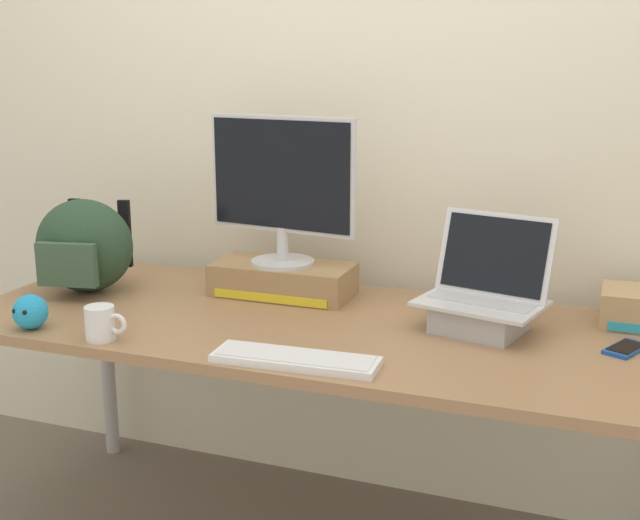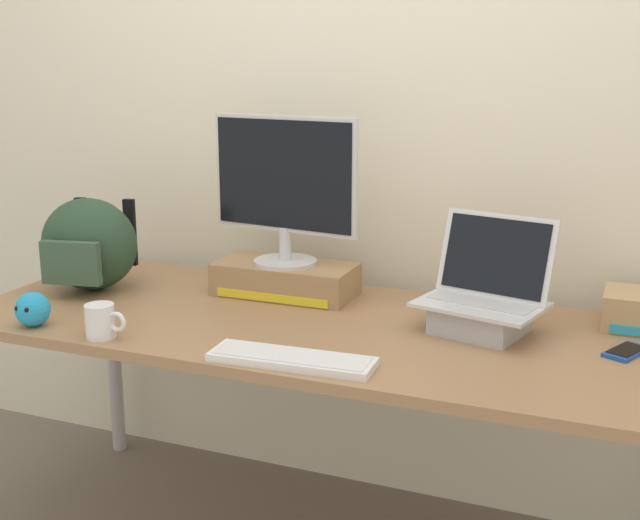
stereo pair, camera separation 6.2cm
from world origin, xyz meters
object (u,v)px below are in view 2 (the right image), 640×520
at_px(coffee_mug, 101,321).
at_px(open_laptop, 482,308).
at_px(messenger_backpack, 89,245).
at_px(cell_phone, 627,351).
at_px(toner_box_yellow, 285,279).
at_px(desktop_monitor, 284,186).
at_px(plush_toy, 33,309).
at_px(external_keyboard, 292,359).

bearing_deg(coffee_mug, open_laptop, 25.15).
height_order(messenger_backpack, coffee_mug, messenger_backpack).
relative_size(open_laptop, cell_phone, 2.42).
bearing_deg(toner_box_yellow, coffee_mug, -117.06).
height_order(open_laptop, messenger_backpack, open_laptop).
bearing_deg(messenger_backpack, toner_box_yellow, 4.92).
xyz_separation_m(toner_box_yellow, desktop_monitor, (-0.00, -0.00, 0.29)).
bearing_deg(desktop_monitor, cell_phone, -1.15).
relative_size(messenger_backpack, cell_phone, 2.28).
xyz_separation_m(desktop_monitor, messenger_backpack, (-0.60, -0.18, -0.20)).
xyz_separation_m(open_laptop, plush_toy, (-1.16, -0.42, -0.02)).
bearing_deg(external_keyboard, desktop_monitor, 112.98).
distance_m(toner_box_yellow, plush_toy, 0.75).
xyz_separation_m(toner_box_yellow, external_keyboard, (0.26, -0.53, -0.04)).
bearing_deg(toner_box_yellow, desktop_monitor, -100.44).
bearing_deg(desktop_monitor, open_laptop, -3.05).
bearing_deg(messenger_backpack, open_laptop, -9.03).
bearing_deg(plush_toy, desktop_monitor, 46.28).
height_order(cell_phone, plush_toy, plush_toy).
distance_m(cell_phone, plush_toy, 1.58).
distance_m(desktop_monitor, plush_toy, 0.81).
xyz_separation_m(messenger_backpack, plush_toy, (0.08, -0.36, -0.10)).
distance_m(external_keyboard, plush_toy, 0.78).
height_order(coffee_mug, plush_toy, plush_toy).
relative_size(cell_phone, plush_toy, 1.58).
distance_m(messenger_backpack, cell_phone, 1.62).
height_order(open_laptop, cell_phone, open_laptop).
height_order(open_laptop, plush_toy, open_laptop).
bearing_deg(desktop_monitor, plush_toy, -126.15).
bearing_deg(desktop_monitor, external_keyboard, -56.44).
xyz_separation_m(open_laptop, cell_phone, (0.37, -0.04, -0.06)).
relative_size(toner_box_yellow, coffee_mug, 3.62).
xyz_separation_m(coffee_mug, cell_phone, (1.30, 0.40, -0.04)).
xyz_separation_m(toner_box_yellow, plush_toy, (-0.52, -0.54, -0.00)).
relative_size(open_laptop, plush_toy, 3.83).
bearing_deg(coffee_mug, desktop_monitor, 62.91).
distance_m(toner_box_yellow, desktop_monitor, 0.29).
xyz_separation_m(open_laptop, external_keyboard, (-0.38, -0.41, -0.05)).
bearing_deg(desktop_monitor, toner_box_yellow, 87.13).
bearing_deg(toner_box_yellow, plush_toy, -133.67).
xyz_separation_m(desktop_monitor, coffee_mug, (-0.28, -0.55, -0.30)).
bearing_deg(toner_box_yellow, messenger_backpack, -163.33).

